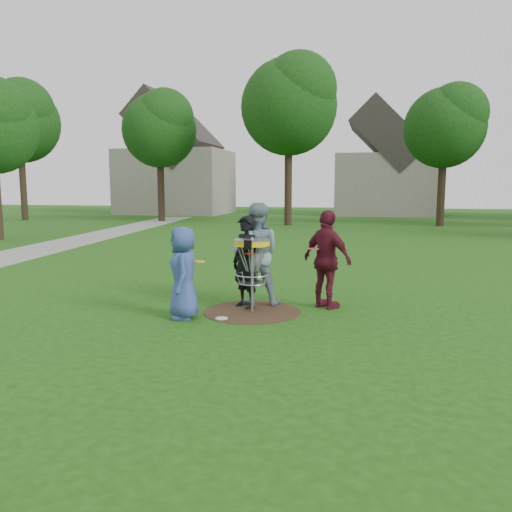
% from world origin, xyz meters
% --- Properties ---
extents(ground, '(100.00, 100.00, 0.00)m').
position_xyz_m(ground, '(0.00, 0.00, 0.00)').
color(ground, '#19470F').
rests_on(ground, ground).
extents(dirt_patch, '(1.80, 1.80, 0.01)m').
position_xyz_m(dirt_patch, '(0.00, 0.00, 0.00)').
color(dirt_patch, '#47331E').
rests_on(dirt_patch, ground).
extents(concrete_path, '(7.75, 39.92, 0.02)m').
position_xyz_m(concrete_path, '(-10.00, 8.00, 0.01)').
color(concrete_path, '#9E9E99').
rests_on(concrete_path, ground).
extents(player_blue, '(0.76, 0.92, 1.61)m').
position_xyz_m(player_blue, '(-1.06, -0.70, 0.81)').
color(player_blue, '#32498B').
rests_on(player_blue, ground).
extents(player_black, '(0.77, 0.71, 1.76)m').
position_xyz_m(player_black, '(-0.20, 0.30, 0.88)').
color(player_black, black).
rests_on(player_black, ground).
extents(player_grey, '(1.09, 0.93, 1.99)m').
position_xyz_m(player_grey, '(-0.08, 0.64, 0.99)').
color(player_grey, gray).
rests_on(player_grey, ground).
extents(player_maroon, '(1.15, 1.00, 1.86)m').
position_xyz_m(player_maroon, '(1.30, 0.62, 0.93)').
color(player_maroon, '#5A1425').
rests_on(player_maroon, ground).
extents(disc_on_grass, '(0.22, 0.22, 0.02)m').
position_xyz_m(disc_on_grass, '(-0.40, -0.62, 0.01)').
color(disc_on_grass, silver).
rests_on(disc_on_grass, ground).
extents(disc_golf_basket, '(0.66, 0.67, 1.38)m').
position_xyz_m(disc_golf_basket, '(0.00, -0.00, 1.02)').
color(disc_golf_basket, '#9EA0A5').
rests_on(disc_golf_basket, ground).
extents(held_discs, '(2.10, 1.27, 0.25)m').
position_xyz_m(held_discs, '(0.03, 0.10, 1.11)').
color(held_discs, gold).
rests_on(held_discs, ground).
extents(tree_row, '(51.20, 17.42, 9.90)m').
position_xyz_m(tree_row, '(0.44, 20.67, 6.21)').
color(tree_row, '#38281C').
rests_on(tree_row, ground).
extents(house_row, '(44.50, 10.65, 11.62)m').
position_xyz_m(house_row, '(4.78, 33.07, 4.14)').
color(house_row, gray).
rests_on(house_row, ground).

